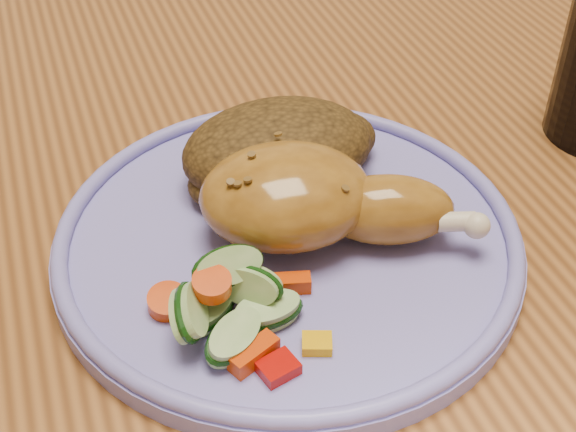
{
  "coord_description": "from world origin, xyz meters",
  "views": [
    {
      "loc": [
        -0.21,
        -0.47,
        1.08
      ],
      "look_at": [
        -0.09,
        -0.14,
        0.78
      ],
      "focal_mm": 50.0,
      "sensor_mm": 36.0,
      "label": 1
    }
  ],
  "objects": [
    {
      "name": "dining_table",
      "position": [
        0.0,
        0.0,
        0.67
      ],
      "size": [
        0.9,
        1.4,
        0.75
      ],
      "color": "brown",
      "rests_on": "ground"
    },
    {
      "name": "chair_far",
      "position": [
        0.0,
        0.63,
        0.49
      ],
      "size": [
        0.42,
        0.42,
        0.91
      ],
      "color": "#4C2D16",
      "rests_on": "ground"
    },
    {
      "name": "plate",
      "position": [
        -0.09,
        -0.14,
        0.76
      ],
      "size": [
        0.28,
        0.28,
        0.01
      ],
      "primitive_type": "cylinder",
      "color": "#7772CB",
      "rests_on": "dining_table"
    },
    {
      "name": "plate_rim",
      "position": [
        -0.09,
        -0.14,
        0.77
      ],
      "size": [
        0.27,
        0.27,
        0.01
      ],
      "primitive_type": "torus",
      "color": "#7772CB",
      "rests_on": "plate"
    },
    {
      "name": "chicken_leg",
      "position": [
        -0.08,
        -0.14,
        0.79
      ],
      "size": [
        0.16,
        0.11,
        0.05
      ],
      "color": "#9D6920",
      "rests_on": "plate"
    },
    {
      "name": "rice_pilaf",
      "position": [
        -0.08,
        -0.08,
        0.78
      ],
      "size": [
        0.13,
        0.09,
        0.05
      ],
      "color": "#483112",
      "rests_on": "plate"
    },
    {
      "name": "vegetable_pile",
      "position": [
        -0.14,
        -0.19,
        0.78
      ],
      "size": [
        0.09,
        0.08,
        0.04
      ],
      "color": "#A50A05",
      "rests_on": "plate"
    }
  ]
}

